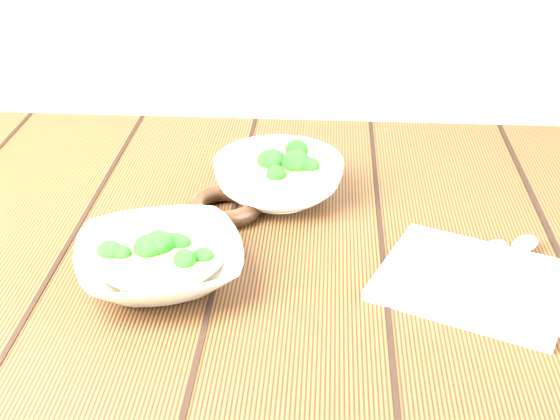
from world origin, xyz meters
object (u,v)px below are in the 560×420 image
object	(u,v)px
table	(244,311)
soup_bowl_front	(160,261)
trivet	(225,206)
napkin	(474,282)
soup_bowl_back	(279,178)

from	to	relation	value
table	soup_bowl_front	bearing A→B (deg)	-129.12
table	soup_bowl_front	world-z (taller)	soup_bowl_front
table	trivet	bearing A→B (deg)	117.32
table	soup_bowl_front	distance (m)	0.20
soup_bowl_front	napkin	distance (m)	0.37
soup_bowl_front	soup_bowl_back	world-z (taller)	soup_bowl_back
soup_bowl_back	napkin	world-z (taller)	soup_bowl_back
napkin	soup_bowl_back	bearing A→B (deg)	163.05
soup_bowl_front	trivet	size ratio (longest dim) A/B	2.36
soup_bowl_back	table	bearing A→B (deg)	-109.46
soup_bowl_front	soup_bowl_back	xyz separation A→B (m)	(0.12, 0.22, 0.00)
soup_bowl_front	napkin	bearing A→B (deg)	1.74
soup_bowl_back	trivet	size ratio (longest dim) A/B	2.15
napkin	table	bearing A→B (deg)	-175.01
table	napkin	distance (m)	0.32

